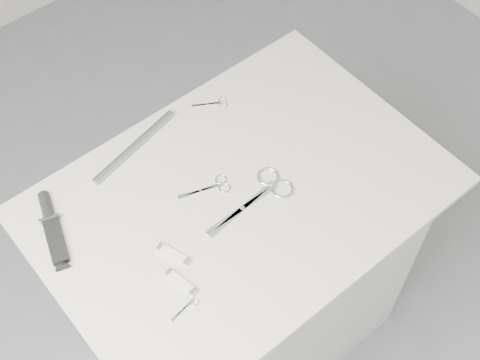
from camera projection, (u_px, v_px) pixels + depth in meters
ground at (240, 335)px, 2.42m from camera, size 4.00×4.00×0.01m
plinth at (241, 279)px, 2.04m from camera, size 0.90×0.60×0.90m
display_board at (241, 196)px, 1.66m from camera, size 1.00×0.70×0.02m
large_shears at (264, 192)px, 1.66m from camera, size 0.25×0.11×0.01m
embroidery_scissors_a at (214, 187)px, 1.67m from camera, size 0.13×0.07×0.00m
embroidery_scissors_b at (215, 103)px, 1.82m from camera, size 0.09×0.07×0.00m
tiny_scissors at (187, 306)px, 1.48m from camera, size 0.08×0.03×0.00m
sheathed_knife at (51, 225)px, 1.60m from camera, size 0.09×0.20×0.03m
pocket_knife_a at (173, 254)px, 1.55m from camera, size 0.05×0.09×0.01m
pocket_knife_b at (181, 282)px, 1.51m from camera, size 0.03×0.09×0.01m
metal_rail at (134, 146)px, 1.73m from camera, size 0.29×0.08×0.02m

